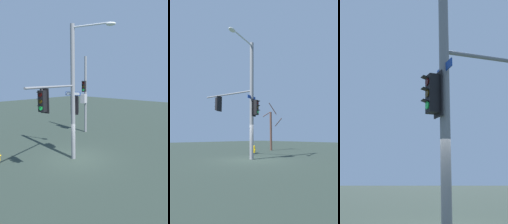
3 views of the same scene
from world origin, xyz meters
TOP-DOWN VIEW (x-y plane):
  - ground_plane at (0.00, 0.00)m, footprint 80.00×80.00m
  - main_signal_pole_assembly at (-0.63, -0.10)m, footprint 5.47×3.27m
  - secondary_pole_assembly at (5.54, 4.26)m, footprint 0.87×0.62m

SIDE VIEW (x-z plane):
  - ground_plane at x=0.00m, z-range 0.00..0.00m
  - secondary_pole_assembly at x=5.54m, z-range 0.04..7.86m
  - main_signal_pole_assembly at x=-0.63m, z-range 0.17..9.12m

